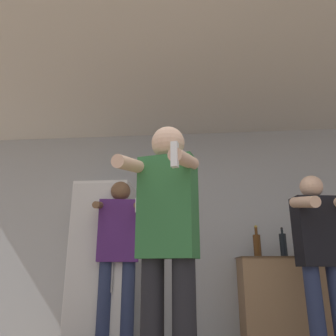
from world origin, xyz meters
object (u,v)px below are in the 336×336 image
Objects in this scene: person_woman_foreground at (167,238)px; person_spectator_back at (118,249)px; bottle_red_label at (257,244)px; bottle_amber_bourbon at (303,248)px; bottle_tall_gin at (336,245)px; bottle_brown_liquor at (283,245)px; person_man_side at (321,251)px; refrigerator at (103,262)px.

person_woman_foreground is 1.57m from person_spectator_back.
bottle_red_label is 0.20× the size of person_spectator_back.
bottle_tall_gin is at bearing -0.00° from bottle_amber_bourbon.
person_woman_foreground is at bearing -133.92° from bottle_tall_gin.
person_woman_foreground is (-1.70, -1.76, -0.07)m from bottle_tall_gin.
bottle_amber_bourbon is at bearing 9.45° from person_spectator_back.
person_man_side reaches higher than bottle_brown_liquor.
person_woman_foreground is 1.00× the size of person_spectator_back.
bottle_tall_gin is at bearing 8.02° from person_spectator_back.
bottle_amber_bourbon is 0.78× the size of bottle_tall_gin.
bottle_amber_bourbon is 0.21m from bottle_brown_liquor.
bottle_tall_gin is at bearing 0.00° from bottle_red_label.
person_man_side is 0.94× the size of person_spectator_back.
person_woman_foreground is (-0.85, -1.76, -0.08)m from bottle_red_label.
bottle_red_label reaches higher than bottle_amber_bourbon.
bottle_brown_liquor is at bearing 0.00° from bottle_red_label.
bottle_tall_gin is at bearing 59.91° from person_man_side.
refrigerator is at bearing -179.72° from bottle_tall_gin.
person_man_side is (-0.08, -0.76, -0.07)m from bottle_amber_bourbon.
refrigerator is at bearing 116.96° from person_woman_foreground.
refrigerator is 0.42m from person_spectator_back.
refrigerator is 1.96m from person_woman_foreground.
person_woman_foreground reaches higher than bottle_brown_liquor.
bottle_brown_liquor is (-0.56, 0.00, 0.01)m from bottle_tall_gin.
person_spectator_back is at bearing 167.29° from person_man_side.
person_woman_foreground is (0.89, -1.75, 0.10)m from refrigerator.
person_woman_foreground is at bearing -127.19° from bottle_amber_bourbon.
person_spectator_back is (0.24, -0.32, 0.12)m from refrigerator.
bottle_tall_gin is 0.85m from bottle_red_label.
person_woman_foreground is at bearing -141.44° from person_man_side.
person_woman_foreground is at bearing -115.68° from bottle_red_label.
bottle_brown_liquor reaches higher than bottle_amber_bourbon.
person_woman_foreground is at bearing -63.04° from refrigerator.
bottle_tall_gin is at bearing 0.28° from refrigerator.
refrigerator is 2.27m from person_man_side.
person_man_side is at bearing -12.71° from person_spectator_back.
person_spectator_back is (-1.78, -0.33, -0.06)m from bottle_brown_liquor.
bottle_brown_liquor is 2.09m from person_woman_foreground.
bottle_red_label is (1.74, 0.01, 0.18)m from refrigerator.
refrigerator is 6.79× the size of bottle_amber_bourbon.
person_man_side is (0.12, -0.76, -0.11)m from bottle_brown_liquor.
bottle_tall_gin is at bearing 46.08° from person_woman_foreground.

